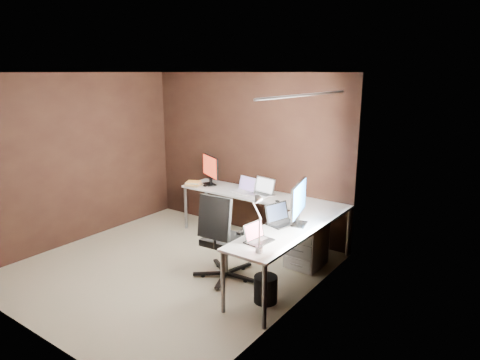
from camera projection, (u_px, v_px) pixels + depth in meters
name	position (u px, v px, depth m)	size (l,w,h in m)	color
room	(188.00, 177.00, 5.17)	(3.60, 3.60, 2.50)	tan
desk	(265.00, 211.00, 5.80)	(2.65, 2.25, 0.73)	white
drawer_pedestal	(307.00, 244.00, 5.65)	(0.42, 0.50, 0.60)	white
monitor_left	(210.00, 168.00, 6.87)	(0.50, 0.28, 0.48)	black
monitor_right	(299.00, 201.00, 5.05)	(0.22, 0.63, 0.52)	black
laptop_white	(245.00, 189.00, 6.49)	(0.38, 0.30, 0.23)	white
laptop_silver	(262.00, 191.00, 6.35)	(0.42, 0.33, 0.25)	silver
laptop_black_big	(280.00, 219.00, 5.16)	(0.34, 0.41, 0.24)	black
laptop_black_small	(257.00, 237.00, 4.61)	(0.25, 0.32, 0.20)	black
book_stack	(193.00, 184.00, 6.84)	(0.27, 0.25, 0.07)	#957750
mouse_left	(205.00, 186.00, 6.79)	(0.08, 0.05, 0.03)	black
mouse_corner	(277.00, 201.00, 5.99)	(0.08, 0.05, 0.03)	black
desk_lamp	(258.00, 216.00, 4.33)	(0.19, 0.22, 0.57)	slate
office_chair	(224.00, 253.00, 5.29)	(0.62, 0.62, 1.10)	black
wastebasket	(266.00, 289.00, 4.77)	(0.27, 0.27, 0.31)	black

